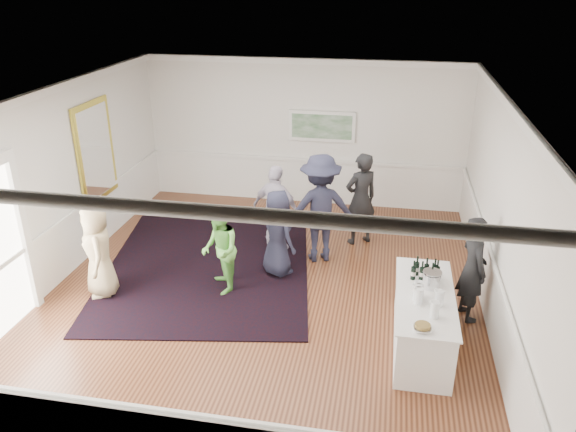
% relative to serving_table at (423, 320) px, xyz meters
% --- Properties ---
extents(floor, '(8.00, 8.00, 0.00)m').
position_rel_serving_table_xyz_m(floor, '(-2.49, 1.05, -0.42)').
color(floor, brown).
rests_on(floor, ground).
extents(ceiling, '(7.00, 8.00, 0.02)m').
position_rel_serving_table_xyz_m(ceiling, '(-2.49, 1.05, 2.78)').
color(ceiling, white).
rests_on(ceiling, wall_back).
extents(wall_left, '(0.02, 8.00, 3.20)m').
position_rel_serving_table_xyz_m(wall_left, '(-5.99, 1.05, 1.18)').
color(wall_left, white).
rests_on(wall_left, floor).
extents(wall_right, '(0.02, 8.00, 3.20)m').
position_rel_serving_table_xyz_m(wall_right, '(1.01, 1.05, 1.18)').
color(wall_right, white).
rests_on(wall_right, floor).
extents(wall_back, '(7.00, 0.02, 3.20)m').
position_rel_serving_table_xyz_m(wall_back, '(-2.49, 5.05, 1.18)').
color(wall_back, white).
rests_on(wall_back, floor).
extents(wall_front, '(7.00, 0.02, 3.20)m').
position_rel_serving_table_xyz_m(wall_front, '(-2.49, -2.95, 1.18)').
color(wall_front, white).
rests_on(wall_front, floor).
extents(wainscoting, '(7.00, 8.00, 1.00)m').
position_rel_serving_table_xyz_m(wainscoting, '(-2.49, 1.05, 0.08)').
color(wainscoting, white).
rests_on(wainscoting, floor).
extents(mirror, '(0.05, 1.25, 1.85)m').
position_rel_serving_table_xyz_m(mirror, '(-5.94, 2.35, 1.38)').
color(mirror, gold).
rests_on(mirror, wall_left).
extents(landscape_painting, '(1.44, 0.06, 0.66)m').
position_rel_serving_table_xyz_m(landscape_painting, '(-2.09, 4.99, 1.36)').
color(landscape_painting, white).
rests_on(landscape_painting, wall_back).
extents(area_rug, '(4.22, 5.13, 0.02)m').
position_rel_serving_table_xyz_m(area_rug, '(-3.67, 1.75, -0.41)').
color(area_rug, black).
rests_on(area_rug, floor).
extents(serving_table, '(0.79, 2.06, 0.83)m').
position_rel_serving_table_xyz_m(serving_table, '(0.00, 0.00, 0.00)').
color(serving_table, white).
rests_on(serving_table, floor).
extents(bartender, '(0.57, 0.70, 1.65)m').
position_rel_serving_table_xyz_m(bartender, '(0.71, 0.88, 0.41)').
color(bartender, black).
rests_on(bartender, floor).
extents(guest_tan, '(0.80, 0.91, 1.56)m').
position_rel_serving_table_xyz_m(guest_tan, '(-5.05, 0.47, 0.36)').
color(guest_tan, tan).
rests_on(guest_tan, floor).
extents(guest_green, '(0.82, 0.89, 1.49)m').
position_rel_serving_table_xyz_m(guest_green, '(-3.19, 0.93, 0.32)').
color(guest_green, '#60B247').
rests_on(guest_green, floor).
extents(guest_lilac, '(1.07, 0.74, 1.68)m').
position_rel_serving_table_xyz_m(guest_lilac, '(-2.58, 2.48, 0.42)').
color(guest_lilac, '#BFB4C9').
rests_on(guest_lilac, floor).
extents(guest_dark_a, '(1.46, 1.13, 1.99)m').
position_rel_serving_table_xyz_m(guest_dark_a, '(-1.76, 2.33, 0.57)').
color(guest_dark_a, '#1D1F31').
rests_on(guest_dark_a, floor).
extents(guest_dark_b, '(0.79, 0.73, 1.80)m').
position_rel_serving_table_xyz_m(guest_dark_b, '(-1.09, 3.14, 0.48)').
color(guest_dark_b, black).
rests_on(guest_dark_b, floor).
extents(guest_navy, '(0.88, 0.87, 1.53)m').
position_rel_serving_table_xyz_m(guest_navy, '(-2.38, 1.67, 0.35)').
color(guest_navy, '#1D1F31').
rests_on(guest_navy, floor).
extents(wine_bottles, '(0.40, 0.23, 0.31)m').
position_rel_serving_table_xyz_m(wine_bottles, '(0.01, 0.44, 0.57)').
color(wine_bottles, black).
rests_on(wine_bottles, serving_table).
extents(juice_pitchers, '(0.39, 0.58, 0.24)m').
position_rel_serving_table_xyz_m(juice_pitchers, '(-0.02, -0.25, 0.53)').
color(juice_pitchers, '#79A53A').
rests_on(juice_pitchers, serving_table).
extents(ice_bucket, '(0.26, 0.26, 0.24)m').
position_rel_serving_table_xyz_m(ice_bucket, '(0.08, 0.20, 0.53)').
color(ice_bucket, silver).
rests_on(ice_bucket, serving_table).
extents(nut_bowl, '(0.23, 0.23, 0.08)m').
position_rel_serving_table_xyz_m(nut_bowl, '(-0.07, -0.84, 0.45)').
color(nut_bowl, white).
rests_on(nut_bowl, serving_table).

